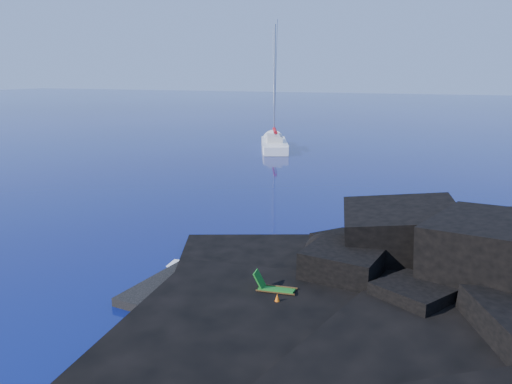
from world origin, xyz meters
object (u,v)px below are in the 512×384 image
(sunbather, at_px, (244,280))
(deck_chair, at_px, (277,284))
(marker_cone, at_px, (277,301))
(sailboat, at_px, (274,149))

(sunbather, bearing_deg, deck_chair, -44.02)
(deck_chair, relative_size, sunbather, 0.84)
(deck_chair, relative_size, marker_cone, 2.81)
(marker_cone, bearing_deg, deck_chair, 110.37)
(sailboat, distance_m, deck_chair, 40.55)
(sailboat, relative_size, marker_cone, 25.32)
(deck_chair, distance_m, sunbather, 1.84)
(sailboat, xyz_separation_m, deck_chair, (13.61, -38.18, 0.90))
(sailboat, bearing_deg, deck_chair, -92.30)
(sunbather, distance_m, marker_cone, 2.51)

